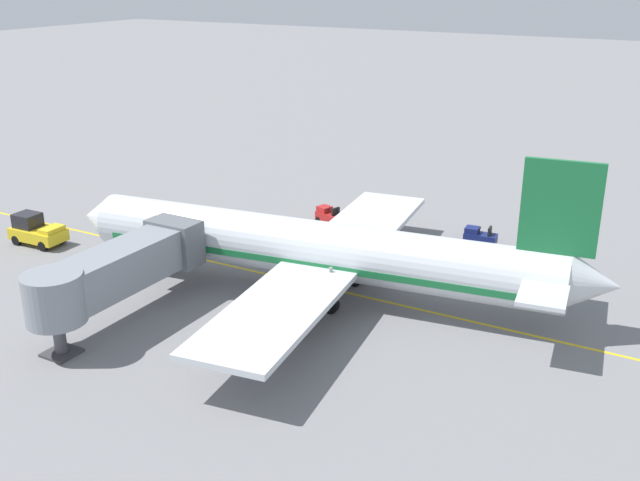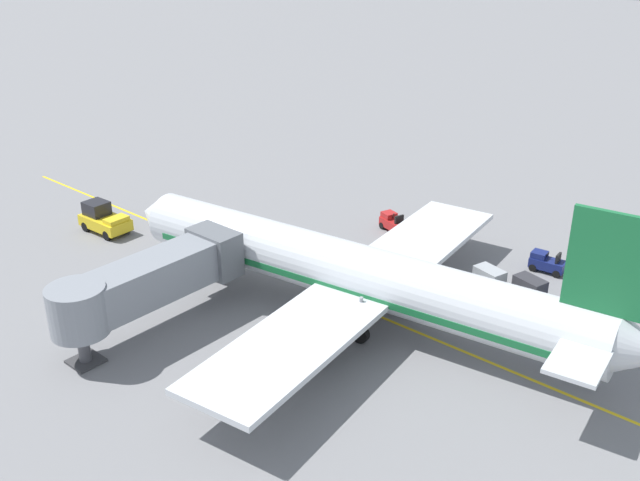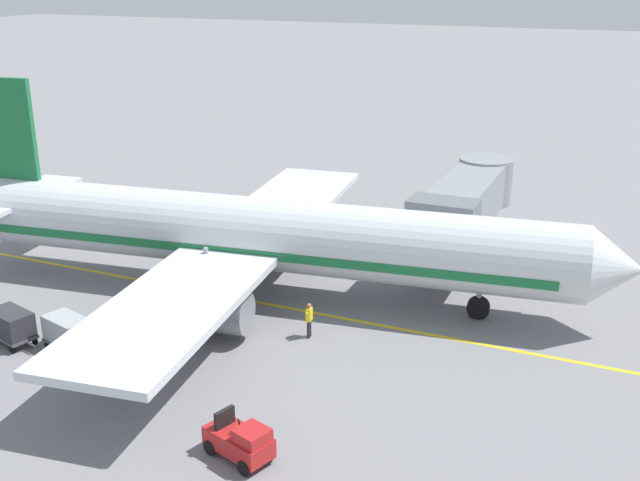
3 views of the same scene
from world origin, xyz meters
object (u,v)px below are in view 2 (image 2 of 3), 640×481
object	(u,v)px
jet_bridge	(149,280)
baggage_cart_third_in_train	(586,299)
parked_airliner	(356,274)
baggage_tug_trailing	(547,263)
baggage_cart_front	(489,277)
pushback_tractor	(104,219)
baggage_cart_second_in_train	(530,287)
baggage_tug_lead	(393,223)
ground_crew_wing_walker	(336,264)

from	to	relation	value
jet_bridge	baggage_cart_third_in_train	size ratio (longest dim) A/B	4.33
parked_airliner	baggage_tug_trailing	xyz separation A→B (m)	(14.32, -6.39, -2.47)
baggage_cart_front	pushback_tractor	bearing A→B (deg)	112.13
pushback_tractor	parked_airliner	bearing A→B (deg)	-83.92
baggage_tug_trailing	baggage_cart_second_in_train	bearing A→B (deg)	-168.76
baggage_tug_lead	baggage_tug_trailing	size ratio (longest dim) A/B	1.06
parked_airliner	baggage_cart_front	size ratio (longest dim) A/B	12.53
pushback_tractor	baggage_cart_third_in_train	xyz separation A→B (m)	(13.04, -35.01, -0.15)
jet_bridge	baggage_tug_lead	world-z (taller)	jet_bridge
parked_airliner	baggage_cart_front	distance (m)	10.44
baggage_cart_front	parked_airliner	bearing A→B (deg)	153.33
baggage_tug_lead	baggage_tug_trailing	bearing A→B (deg)	-84.27
baggage_tug_lead	baggage_cart_second_in_train	xyz separation A→B (m)	(-3.42, -13.70, 0.24)
baggage_cart_third_in_train	ground_crew_wing_walker	size ratio (longest dim) A/B	1.76
baggage_cart_second_in_train	jet_bridge	bearing A→B (deg)	139.82
baggage_tug_trailing	baggage_cart_third_in_train	size ratio (longest dim) A/B	0.87
ground_crew_wing_walker	jet_bridge	bearing A→B (deg)	162.87
parked_airliner	baggage_cart_front	world-z (taller)	parked_airliner
baggage_tug_trailing	baggage_cart_third_in_train	world-z (taller)	baggage_tug_trailing
baggage_cart_second_in_train	parked_airliner	bearing A→B (deg)	142.70
jet_bridge	baggage_cart_second_in_train	xyz separation A→B (m)	(19.01, -16.05, -2.50)
parked_airliner	ground_crew_wing_walker	distance (m)	6.36
jet_bridge	parked_airliner	bearing A→B (deg)	-42.90
jet_bridge	ground_crew_wing_walker	size ratio (longest dim) A/B	7.63
baggage_cart_second_in_train	baggage_cart_third_in_train	world-z (taller)	same
pushback_tractor	baggage_tug_trailing	world-z (taller)	pushback_tractor
parked_airliner	jet_bridge	bearing A→B (deg)	137.10
baggage_tug_trailing	baggage_cart_second_in_train	world-z (taller)	baggage_tug_trailing
jet_bridge	baggage_tug_trailing	size ratio (longest dim) A/B	4.96
baggage_cart_third_in_train	baggage_tug_trailing	bearing A→B (deg)	49.17
baggage_tug_lead	baggage_cart_second_in_train	size ratio (longest dim) A/B	0.92
parked_airliner	ground_crew_wing_walker	xyz separation A→B (m)	(3.66, 4.70, -2.23)
baggage_tug_lead	ground_crew_wing_walker	distance (m)	9.53
ground_crew_wing_walker	baggage_tug_lead	bearing A→B (deg)	10.10
jet_bridge	baggage_tug_lead	distance (m)	22.71
jet_bridge	baggage_cart_third_in_train	xyz separation A→B (m)	(19.86, -19.57, -2.50)
pushback_tractor	baggage_tug_lead	size ratio (longest dim) A/B	1.63
baggage_cart_front	ground_crew_wing_walker	xyz separation A→B (m)	(-5.46, 9.28, 0.00)
parked_airliner	baggage_tug_trailing	size ratio (longest dim) A/B	14.36
ground_crew_wing_walker	baggage_cart_front	bearing A→B (deg)	-59.54
baggage_cart_third_in_train	ground_crew_wing_walker	world-z (taller)	ground_crew_wing_walker
baggage_cart_third_in_train	baggage_tug_lead	bearing A→B (deg)	81.53
pushback_tractor	baggage_cart_front	size ratio (longest dim) A/B	1.51
baggage_tug_lead	baggage_cart_front	size ratio (longest dim) A/B	0.92
baggage_tug_lead	baggage_cart_second_in_train	bearing A→B (deg)	-104.00
baggage_cart_third_in_train	baggage_cart_second_in_train	bearing A→B (deg)	103.63
baggage_tug_lead	baggage_cart_third_in_train	bearing A→B (deg)	-98.47
parked_airliner	jet_bridge	distance (m)	12.82
pushback_tractor	baggage_tug_lead	xyz separation A→B (m)	(15.61, -17.79, -0.39)
baggage_cart_front	baggage_cart_third_in_train	distance (m)	6.41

